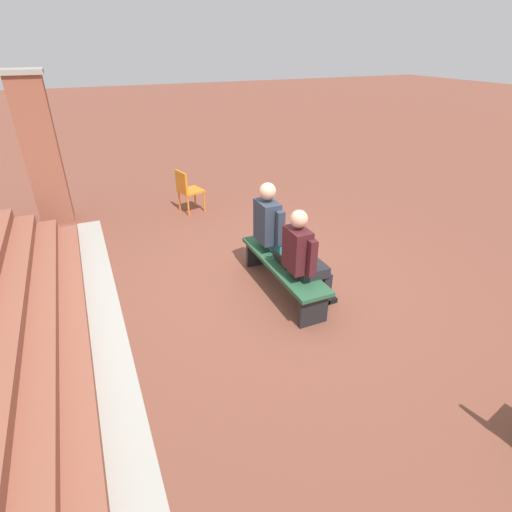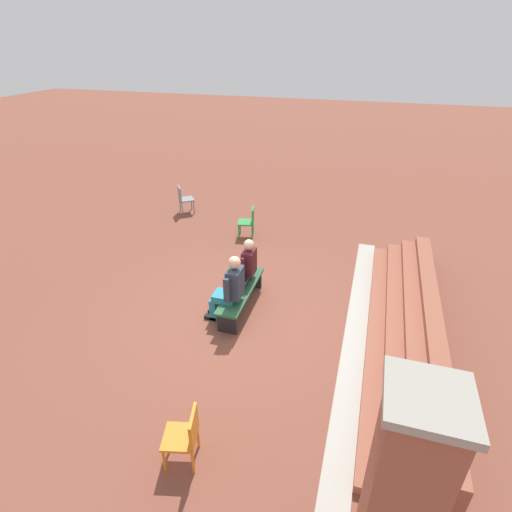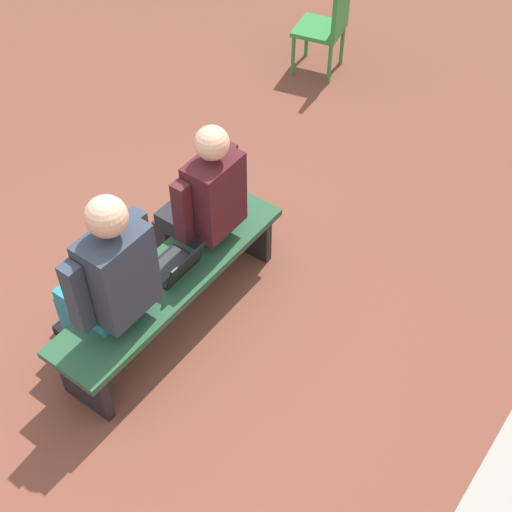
{
  "view_description": "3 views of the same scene",
  "coord_description": "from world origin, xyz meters",
  "px_view_note": "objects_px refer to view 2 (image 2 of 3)",
  "views": [
    {
      "loc": [
        -4.28,
        2.14,
        3.02
      ],
      "look_at": [
        -0.34,
        0.4,
        0.69
      ],
      "focal_mm": 28.0,
      "sensor_mm": 36.0,
      "label": 1
    },
    {
      "loc": [
        5.96,
        2.14,
        4.85
      ],
      "look_at": [
        -0.72,
        0.12,
        0.95
      ],
      "focal_mm": 28.0,
      "sensor_mm": 36.0,
      "label": 2
    },
    {
      "loc": [
        1.84,
        2.14,
        3.77
      ],
      "look_at": [
        -0.45,
        0.45,
        0.73
      ],
      "focal_mm": 50.0,
      "sensor_mm": 36.0,
      "label": 3
    }
  ],
  "objects_px": {
    "plastic_chair_foreground": "(249,220)",
    "plastic_chair_mid_courtyard": "(186,434)",
    "person_student": "(244,267)",
    "person_adult": "(230,287)",
    "laptop": "(242,286)",
    "plastic_chair_by_pillar": "(184,198)",
    "bench": "(241,293)"
  },
  "relations": [
    {
      "from": "laptop",
      "to": "bench",
      "type": "bearing_deg",
      "value": -15.47
    },
    {
      "from": "person_student",
      "to": "plastic_chair_mid_courtyard",
      "type": "relative_size",
      "value": 1.6
    },
    {
      "from": "laptop",
      "to": "plastic_chair_mid_courtyard",
      "type": "bearing_deg",
      "value": 6.56
    },
    {
      "from": "bench",
      "to": "plastic_chair_by_pillar",
      "type": "relative_size",
      "value": 2.14
    },
    {
      "from": "plastic_chair_mid_courtyard",
      "to": "laptop",
      "type": "bearing_deg",
      "value": -173.44
    },
    {
      "from": "person_student",
      "to": "person_adult",
      "type": "xyz_separation_m",
      "value": [
        0.84,
        -0.0,
        0.03
      ]
    },
    {
      "from": "bench",
      "to": "plastic_chair_mid_courtyard",
      "type": "bearing_deg",
      "value": 6.85
    },
    {
      "from": "laptop",
      "to": "plastic_chair_by_pillar",
      "type": "distance_m",
      "value": 5.26
    },
    {
      "from": "bench",
      "to": "person_student",
      "type": "distance_m",
      "value": 0.56
    },
    {
      "from": "laptop",
      "to": "plastic_chair_by_pillar",
      "type": "relative_size",
      "value": 0.38
    },
    {
      "from": "bench",
      "to": "plastic_chair_by_pillar",
      "type": "distance_m",
      "value": 5.29
    },
    {
      "from": "person_adult",
      "to": "plastic_chair_by_pillar",
      "type": "bearing_deg",
      "value": -145.23
    },
    {
      "from": "bench",
      "to": "person_student",
      "type": "bearing_deg",
      "value": -170.83
    },
    {
      "from": "person_student",
      "to": "plastic_chair_mid_courtyard",
      "type": "distance_m",
      "value": 3.77
    },
    {
      "from": "person_student",
      "to": "laptop",
      "type": "relative_size",
      "value": 4.19
    },
    {
      "from": "person_adult",
      "to": "plastic_chair_foreground",
      "type": "relative_size",
      "value": 1.68
    },
    {
      "from": "person_adult",
      "to": "laptop",
      "type": "height_order",
      "value": "person_adult"
    },
    {
      "from": "plastic_chair_mid_courtyard",
      "to": "plastic_chair_by_pillar",
      "type": "relative_size",
      "value": 1.0
    },
    {
      "from": "person_student",
      "to": "person_adult",
      "type": "relative_size",
      "value": 0.95
    },
    {
      "from": "plastic_chair_foreground",
      "to": "plastic_chair_mid_courtyard",
      "type": "bearing_deg",
      "value": 10.86
    },
    {
      "from": "bench",
      "to": "plastic_chair_by_pillar",
      "type": "height_order",
      "value": "plastic_chair_by_pillar"
    },
    {
      "from": "person_student",
      "to": "plastic_chair_foreground",
      "type": "bearing_deg",
      "value": -164.16
    },
    {
      "from": "bench",
      "to": "plastic_chair_mid_courtyard",
      "type": "relative_size",
      "value": 2.14
    },
    {
      "from": "plastic_chair_foreground",
      "to": "person_student",
      "type": "bearing_deg",
      "value": 15.84
    },
    {
      "from": "plastic_chair_foreground",
      "to": "plastic_chair_by_pillar",
      "type": "height_order",
      "value": "same"
    },
    {
      "from": "person_adult",
      "to": "bench",
      "type": "bearing_deg",
      "value": 170.45
    },
    {
      "from": "person_adult",
      "to": "plastic_chair_by_pillar",
      "type": "distance_m",
      "value": 5.59
    },
    {
      "from": "plastic_chair_by_pillar",
      "to": "bench",
      "type": "bearing_deg",
      "value": 38.02
    },
    {
      "from": "person_student",
      "to": "plastic_chair_foreground",
      "type": "distance_m",
      "value": 2.84
    },
    {
      "from": "laptop",
      "to": "plastic_chair_mid_courtyard",
      "type": "height_order",
      "value": "plastic_chair_mid_courtyard"
    },
    {
      "from": "laptop",
      "to": "person_student",
      "type": "bearing_deg",
      "value": -168.0
    },
    {
      "from": "person_adult",
      "to": "laptop",
      "type": "relative_size",
      "value": 4.41
    }
  ]
}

